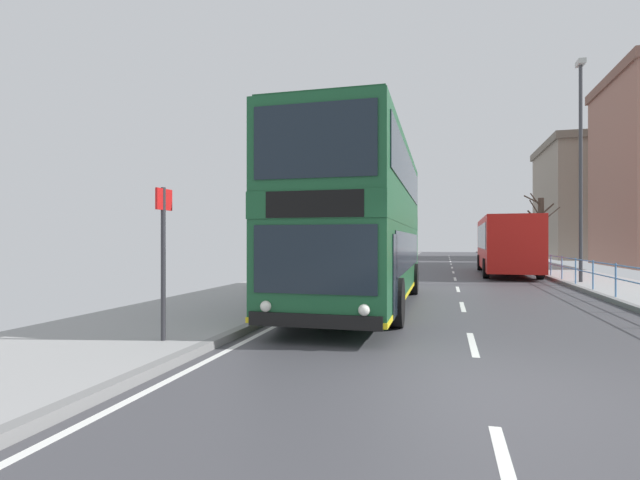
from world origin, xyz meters
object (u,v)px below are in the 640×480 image
(background_bus_far_lane, at_px, (506,244))
(bus_stop_sign_near, at_px, (163,246))
(double_decker_bus_main, at_px, (363,222))
(street_lamp_far_side, at_px, (581,156))
(bare_tree_far_00, at_px, (541,230))
(background_building_00, at_px, (608,200))

(background_bus_far_lane, height_order, bus_stop_sign_near, background_bus_far_lane)
(double_decker_bus_main, distance_m, street_lamp_far_side, 11.50)
(double_decker_bus_main, xyz_separation_m, background_bus_far_lane, (5.39, 14.23, -0.69))
(double_decker_bus_main, height_order, bare_tree_far_00, bare_tree_far_00)
(background_bus_far_lane, relative_size, bus_stop_sign_near, 3.95)
(double_decker_bus_main, relative_size, bare_tree_far_00, 2.19)
(street_lamp_far_side, bearing_deg, bus_stop_sign_near, -125.05)
(background_bus_far_lane, bearing_deg, double_decker_bus_main, -110.74)
(bus_stop_sign_near, bearing_deg, bare_tree_far_00, 68.41)
(street_lamp_far_side, height_order, background_building_00, background_building_00)
(double_decker_bus_main, height_order, street_lamp_far_side, street_lamp_far_side)
(background_bus_far_lane, relative_size, background_building_00, 0.77)
(background_bus_far_lane, xyz_separation_m, bare_tree_far_00, (3.04, 7.17, 0.91))
(double_decker_bus_main, distance_m, background_bus_far_lane, 15.24)
(double_decker_bus_main, relative_size, bus_stop_sign_near, 4.08)
(double_decker_bus_main, relative_size, background_building_00, 0.80)
(double_decker_bus_main, xyz_separation_m, background_building_00, (17.94, 39.81, 3.54))
(bus_stop_sign_near, height_order, street_lamp_far_side, street_lamp_far_side)
(double_decker_bus_main, distance_m, bus_stop_sign_near, 6.42)
(background_bus_far_lane, height_order, bare_tree_far_00, bare_tree_far_00)
(street_lamp_far_side, distance_m, background_building_00, 33.29)
(bus_stop_sign_near, bearing_deg, background_building_00, 66.04)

